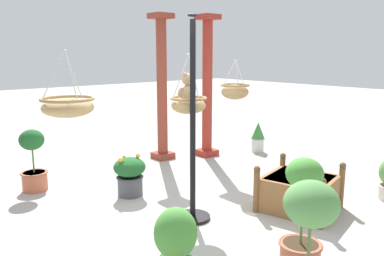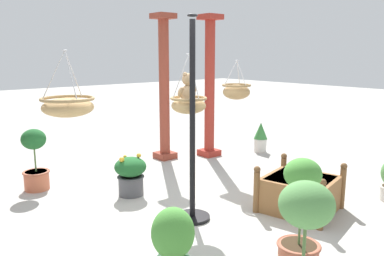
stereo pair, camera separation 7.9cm
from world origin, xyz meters
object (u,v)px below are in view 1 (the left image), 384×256
Objects in this scene: greenhouse_pillar_far_back at (162,91)px; hanging_basket_left_high at (68,106)px; greenhouse_pillar_left at (207,90)px; potted_plant_trailing_ivy at (176,239)px; potted_plant_bushy_green at (309,247)px; teddy_bear at (188,90)px; potted_plant_small_succulent at (33,161)px; potted_plant_conical_shrub at (130,174)px; potted_plant_tall_leafy at (258,137)px; hanging_basket_right_low at (235,91)px; potted_plant_flowering_red at (302,216)px; wooden_planter_box at (299,192)px; hanging_basket_with_teddy at (189,104)px; display_pole_central at (193,159)px.

hanging_basket_left_high is at bearing -146.06° from greenhouse_pillar_far_back.
potted_plant_trailing_ivy is at bearing -136.66° from greenhouse_pillar_left.
potted_plant_bushy_green is (-2.13, -4.64, -0.65)m from greenhouse_pillar_far_back.
teddy_bear is 0.42× the size of potted_plant_small_succulent.
teddy_bear is 2.69m from potted_plant_small_succulent.
potted_plant_trailing_ivy reaches higher than potted_plant_conical_shrub.
greenhouse_pillar_far_back is (1.27, 2.28, -0.25)m from teddy_bear.
potted_plant_tall_leafy is at bearing -8.52° from potted_plant_small_succulent.
hanging_basket_right_low is 0.22× the size of greenhouse_pillar_far_back.
greenhouse_pillar_far_back reaches higher than teddy_bear.
potted_plant_bushy_green is (-0.86, -2.35, -0.90)m from teddy_bear.
potted_plant_bushy_green is at bearing -84.44° from potted_plant_small_succulent.
greenhouse_pillar_far_back is 2.56× the size of potted_plant_flowering_red.
greenhouse_pillar_left reaches higher than greenhouse_pillar_far_back.
potted_plant_small_succulent is at bearing 128.37° from wooden_planter_box.
potted_plant_conical_shrub is at bearing 126.54° from wooden_planter_box.
teddy_bear reaches higher than potted_plant_flowering_red.
potted_plant_bushy_green reaches higher than wooden_planter_box.
potted_plant_bushy_green is at bearing -114.69° from greenhouse_pillar_far_back.
potted_plant_small_succulent is (-3.38, 0.18, -0.89)m from greenhouse_pillar_left.
teddy_bear is at bearing 90.00° from hanging_basket_with_teddy.
display_pole_central is 1.31m from potted_plant_conical_shrub.
greenhouse_pillar_far_back is at bearing 60.89° from display_pole_central.
wooden_planter_box is at bearing -101.29° from hanging_basket_right_low.
hanging_basket_with_teddy reaches higher than potted_plant_bushy_green.
greenhouse_pillar_left is 2.54× the size of wooden_planter_box.
potted_plant_trailing_ivy is (-1.02, 0.67, -0.15)m from potted_plant_flowering_red.
potted_plant_trailing_ivy is (-4.20, -2.52, 0.03)m from potted_plant_tall_leafy.
hanging_basket_with_teddy is 1.22× the size of potted_plant_conical_shrub.
hanging_basket_with_teddy is at bearing 59.04° from display_pole_central.
hanging_basket_with_teddy is at bearing -21.52° from hanging_basket_left_high.
teddy_bear is at bearing 87.93° from potted_plant_flowering_red.
wooden_planter_box is (1.11, -0.94, -1.17)m from hanging_basket_with_teddy.
hanging_basket_with_teddy is 0.27× the size of greenhouse_pillar_far_back.
hanging_basket_left_high reaches higher than potted_plant_flowering_red.
potted_plant_tall_leafy is (3.18, 3.19, -0.18)m from potted_plant_flowering_red.
potted_plant_flowering_red is (-0.06, -1.76, -0.91)m from hanging_basket_with_teddy.
potted_plant_conical_shrub is (0.55, 3.30, -0.37)m from potted_plant_bushy_green.
display_pole_central is at bearing 93.26° from potted_plant_flowering_red.
hanging_basket_with_teddy is at bearing -159.61° from hanging_basket_right_low.
hanging_basket_with_teddy is 3.60m from potted_plant_tall_leafy.
potted_plant_flowering_red is at bearing -84.94° from potted_plant_conical_shrub.
greenhouse_pillar_far_back is 4.40× the size of potted_plant_tall_leafy.
potted_plant_tall_leafy is 3.45m from potted_plant_conical_shrub.
potted_plant_small_succulent reaches higher than potted_plant_trailing_ivy.
greenhouse_pillar_left is at bearing 43.91° from display_pole_central.
potted_plant_trailing_ivy is at bearing -149.03° from potted_plant_tall_leafy.
potted_plant_conical_shrub is at bearing 22.50° from hanging_basket_left_high.
greenhouse_pillar_far_back is at bearing 87.21° from wooden_planter_box.
potted_plant_flowering_red is 0.92× the size of potted_plant_bushy_green.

